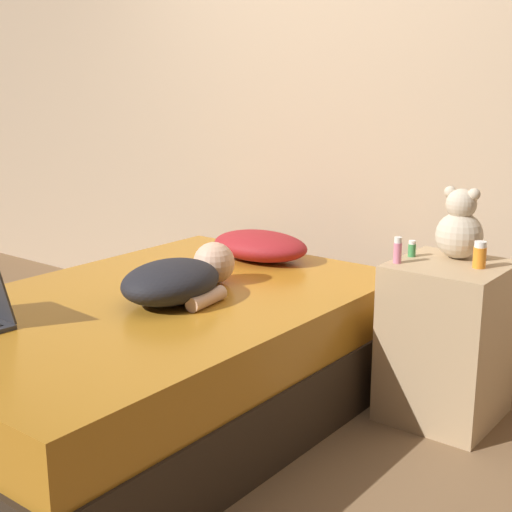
{
  "coord_description": "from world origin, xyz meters",
  "views": [
    {
      "loc": [
        2.07,
        -1.96,
        1.41
      ],
      "look_at": [
        0.34,
        0.26,
        0.71
      ],
      "focal_mm": 50.0,
      "sensor_mm": 36.0,
      "label": 1
    }
  ],
  "objects_px": {
    "teddy_bear": "(460,228)",
    "bottle_orange": "(480,255)",
    "bottle_green": "(412,249)",
    "pillow": "(260,246)",
    "bottle_pink": "(398,250)",
    "person_lying": "(180,278)"
  },
  "relations": [
    {
      "from": "teddy_bear",
      "to": "bottle_orange",
      "type": "bearing_deg",
      "value": -37.85
    },
    {
      "from": "bottle_green",
      "to": "bottle_orange",
      "type": "bearing_deg",
      "value": -1.37
    },
    {
      "from": "pillow",
      "to": "bottle_pink",
      "type": "relative_size",
      "value": 4.8
    },
    {
      "from": "teddy_bear",
      "to": "bottle_green",
      "type": "distance_m",
      "value": 0.21
    },
    {
      "from": "pillow",
      "to": "bottle_pink",
      "type": "xyz_separation_m",
      "value": [
        0.84,
        -0.16,
        0.13
      ]
    },
    {
      "from": "person_lying",
      "to": "teddy_bear",
      "type": "bearing_deg",
      "value": 35.03
    },
    {
      "from": "teddy_bear",
      "to": "bottle_orange",
      "type": "relative_size",
      "value": 2.8
    },
    {
      "from": "bottle_green",
      "to": "bottle_orange",
      "type": "relative_size",
      "value": 0.64
    },
    {
      "from": "pillow",
      "to": "teddy_bear",
      "type": "bearing_deg",
      "value": 3.89
    },
    {
      "from": "bottle_orange",
      "to": "bottle_pink",
      "type": "bearing_deg",
      "value": -156.0
    },
    {
      "from": "teddy_bear",
      "to": "bottle_pink",
      "type": "distance_m",
      "value": 0.29
    },
    {
      "from": "teddy_bear",
      "to": "bottle_pink",
      "type": "height_order",
      "value": "teddy_bear"
    },
    {
      "from": "teddy_bear",
      "to": "bottle_green",
      "type": "relative_size",
      "value": 4.34
    },
    {
      "from": "person_lying",
      "to": "teddy_bear",
      "type": "height_order",
      "value": "teddy_bear"
    },
    {
      "from": "bottle_pink",
      "to": "bottle_orange",
      "type": "relative_size",
      "value": 1.01
    },
    {
      "from": "person_lying",
      "to": "bottle_orange",
      "type": "relative_size",
      "value": 6.08
    },
    {
      "from": "person_lying",
      "to": "bottle_pink",
      "type": "xyz_separation_m",
      "value": [
        0.7,
        0.55,
        0.12
      ]
    },
    {
      "from": "pillow",
      "to": "person_lying",
      "type": "xyz_separation_m",
      "value": [
        0.14,
        -0.72,
        0.01
      ]
    },
    {
      "from": "pillow",
      "to": "bottle_green",
      "type": "height_order",
      "value": "bottle_green"
    },
    {
      "from": "pillow",
      "to": "bottle_orange",
      "type": "xyz_separation_m",
      "value": [
        1.13,
        -0.03,
        0.13
      ]
    },
    {
      "from": "bottle_pink",
      "to": "pillow",
      "type": "bearing_deg",
      "value": 168.91
    },
    {
      "from": "person_lying",
      "to": "bottle_green",
      "type": "xyz_separation_m",
      "value": [
        0.7,
        0.69,
        0.1
      ]
    }
  ]
}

